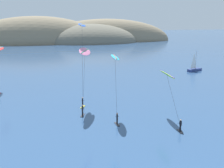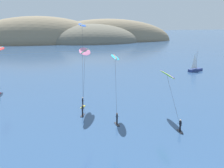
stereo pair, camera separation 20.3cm
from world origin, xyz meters
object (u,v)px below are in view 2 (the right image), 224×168
kitesurfer_blue (82,32)px  kitesurfer_cyan (115,63)px  sailboat_near (196,69)px  kitesurfer_pink (85,55)px  kitesurfer_lime (168,79)px

kitesurfer_blue → kitesurfer_cyan: kitesurfer_blue is taller
sailboat_near → kitesurfer_blue: (-34.99, -22.40, 11.62)m
kitesurfer_pink → sailboat_near: bearing=36.3°
kitesurfer_lime → kitesurfer_cyan: bearing=162.5°
sailboat_near → kitesurfer_lime: 40.95m
sailboat_near → kitesurfer_lime: size_ratio=0.61×
kitesurfer_lime → sailboat_near: bearing=53.3°
kitesurfer_blue → kitesurfer_lime: (10.70, -10.13, -6.30)m
sailboat_near → kitesurfer_pink: (-35.20, -25.85, 8.23)m
kitesurfer_pink → kitesurfer_cyan: 5.77m
kitesurfer_blue → kitesurfer_lime: size_ratio=1.43×
sailboat_near → kitesurfer_pink: 44.44m
kitesurfer_cyan → kitesurfer_lime: kitesurfer_cyan is taller
kitesurfer_blue → kitesurfer_pink: (-0.21, -3.45, -3.40)m
kitesurfer_pink → kitesurfer_cyan: bearing=-50.1°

